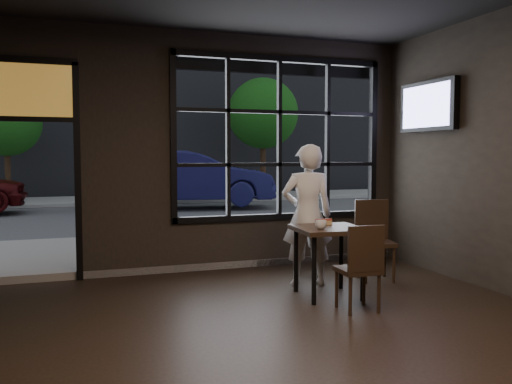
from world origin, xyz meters
name	(u,v)px	position (x,y,z in m)	size (l,w,h in m)	color
floor	(303,368)	(0.00, 0.00, -0.01)	(6.00, 7.00, 0.02)	black
window_frame	(279,138)	(1.20, 3.50, 1.80)	(3.06, 0.12, 2.28)	black
stained_transom	(23,90)	(-2.10, 3.50, 2.35)	(1.20, 0.06, 0.70)	orange
street_asphalt	(103,187)	(0.00, 24.00, -0.02)	(60.00, 41.00, 0.04)	#545456
building_across	(101,27)	(0.00, 23.00, 7.50)	(28.00, 12.00, 15.00)	#5B5956
cafe_table	(328,261)	(1.09, 1.75, 0.39)	(0.72, 0.72, 0.78)	black
chair_near	(358,267)	(1.12, 1.16, 0.44)	(0.38, 0.38, 0.89)	black
chair_window	(376,241)	(2.01, 2.26, 0.50)	(0.43, 0.43, 1.00)	black
man	(307,215)	(1.09, 2.32, 0.85)	(0.62, 0.41, 1.70)	silver
hotdog	(324,222)	(1.12, 1.92, 0.81)	(0.20, 0.08, 0.06)	tan
cup	(321,225)	(0.93, 1.61, 0.83)	(0.12, 0.12, 0.10)	silver
tv	(428,106)	(2.93, 2.50, 2.21)	(0.13, 1.13, 0.66)	black
navy_car	(191,178)	(1.74, 11.80, 0.89)	(1.67, 4.78, 1.58)	#141441
tree_left	(6,122)	(-3.39, 15.06, 2.58)	(2.14, 2.14, 3.66)	#332114
tree_right	(263,114)	(4.97, 14.54, 3.00)	(2.50, 2.50, 4.27)	#332114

